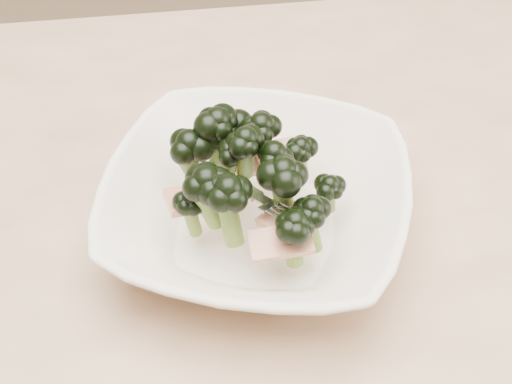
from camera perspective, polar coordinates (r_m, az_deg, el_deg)
The scene contains 2 objects.
dining_table at distance 0.72m, azimuth -4.73°, elevation -9.39°, with size 1.20×0.80×0.75m.
broccoli_dish at distance 0.62m, azimuth -0.12°, elevation -0.67°, with size 0.33×0.33×0.11m.
Camera 1 is at (-0.00, -0.42, 1.23)m, focal length 50.00 mm.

